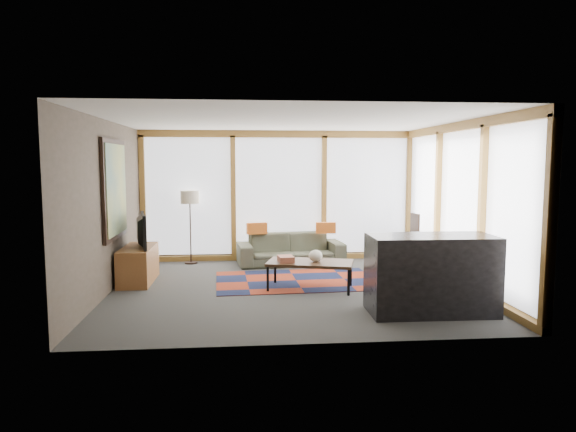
{
  "coord_description": "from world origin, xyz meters",
  "views": [
    {
      "loc": [
        -0.74,
        -7.86,
        1.96
      ],
      "look_at": [
        0.0,
        0.4,
        1.1
      ],
      "focal_mm": 32.0,
      "sensor_mm": 36.0,
      "label": 1
    }
  ],
  "objects": [
    {
      "name": "bowl_a",
      "position": [
        2.42,
        0.33,
        0.62
      ],
      "size": [
        0.2,
        0.2,
        0.1
      ],
      "primitive_type": "ellipsoid",
      "rotation": [
        0.0,
        0.0,
        -0.05
      ],
      "color": "black",
      "rests_on": "bookshelf"
    },
    {
      "name": "book_stack",
      "position": [
        -0.08,
        -0.07,
        0.48
      ],
      "size": [
        0.26,
        0.31,
        0.09
      ],
      "primitive_type": "cube",
      "rotation": [
        0.0,
        0.0,
        0.12
      ],
      "color": "#9C5037",
      "rests_on": "coffee_table"
    },
    {
      "name": "coffee_table",
      "position": [
        0.3,
        -0.07,
        0.22
      ],
      "size": [
        1.43,
        0.97,
        0.44
      ],
      "primitive_type": null,
      "rotation": [
        0.0,
        0.0,
        -0.26
      ],
      "color": "black",
      "rests_on": "ground"
    },
    {
      "name": "rug",
      "position": [
        0.14,
        0.5,
        0.01
      ],
      "size": [
        2.71,
        1.82,
        0.01
      ],
      "primitive_type": "cube",
      "rotation": [
        0.0,
        0.0,
        0.05
      ],
      "color": "maroon",
      "rests_on": "ground"
    },
    {
      "name": "pillow_right",
      "position": [
        0.88,
        1.94,
        0.7
      ],
      "size": [
        0.4,
        0.15,
        0.21
      ],
      "primitive_type": "cube",
      "rotation": [
        0.0,
        0.0,
        -0.08
      ],
      "color": "#BC591C",
      "rests_on": "sofa"
    },
    {
      "name": "ground",
      "position": [
        0.0,
        0.0,
        0.0
      ],
      "size": [
        5.5,
        5.5,
        0.0
      ],
      "primitive_type": "plane",
      "color": "#30302D",
      "rests_on": "ground"
    },
    {
      "name": "tv_console",
      "position": [
        -2.46,
        0.65,
        0.29
      ],
      "size": [
        0.49,
        1.17,
        0.58
      ],
      "primitive_type": "cube",
      "color": "brown",
      "rests_on": "ground"
    },
    {
      "name": "floor_lamp",
      "position": [
        -1.75,
        2.17,
        0.71
      ],
      "size": [
        0.36,
        0.36,
        1.43
      ],
      "primitive_type": null,
      "color": "black",
      "rests_on": "ground"
    },
    {
      "name": "vase",
      "position": [
        0.39,
        -0.1,
        0.53
      ],
      "size": [
        0.26,
        0.26,
        0.18
      ],
      "primitive_type": "ellipsoid",
      "rotation": [
        0.0,
        0.0,
        -0.24
      ],
      "color": "silver",
      "rests_on": "coffee_table"
    },
    {
      "name": "bar_counter",
      "position": [
        1.71,
        -1.47,
        0.51
      ],
      "size": [
        1.63,
        0.78,
        1.03
      ],
      "primitive_type": "cube",
      "rotation": [
        0.0,
        0.0,
        -0.02
      ],
      "color": "black",
      "rests_on": "ground"
    },
    {
      "name": "television",
      "position": [
        -2.45,
        0.63,
        0.86
      ],
      "size": [
        0.34,
        0.97,
        0.55
      ],
      "primitive_type": "imported",
      "rotation": [
        0.0,
        0.0,
        1.8
      ],
      "color": "black",
      "rests_on": "tv_console"
    },
    {
      "name": "pillow_left",
      "position": [
        -0.46,
        1.96,
        0.7
      ],
      "size": [
        0.41,
        0.19,
        0.22
      ],
      "primitive_type": "cube",
      "rotation": [
        0.0,
        0.0,
        0.19
      ],
      "color": "#BC591C",
      "rests_on": "sofa"
    },
    {
      "name": "shelf_picture",
      "position": [
        2.55,
        1.62,
        0.79
      ],
      "size": [
        0.08,
        0.33,
        0.42
      ],
      "primitive_type": "cube",
      "rotation": [
        0.0,
        0.0,
        0.12
      ],
      "color": "black",
      "rests_on": "bookshelf"
    },
    {
      "name": "sofa",
      "position": [
        0.19,
        1.94,
        0.3
      ],
      "size": [
        2.11,
        1.02,
        0.6
      ],
      "primitive_type": "imported",
      "rotation": [
        0.0,
        0.0,
        0.11
      ],
      "color": "#383D2E",
      "rests_on": "ground"
    },
    {
      "name": "bowl_b",
      "position": [
        2.46,
        0.71,
        0.62
      ],
      "size": [
        0.18,
        0.18,
        0.08
      ],
      "primitive_type": "ellipsoid",
      "rotation": [
        0.0,
        0.0,
        -0.11
      ],
      "color": "black",
      "rests_on": "bookshelf"
    },
    {
      "name": "room_envelope",
      "position": [
        0.49,
        0.56,
        1.54
      ],
      "size": [
        5.52,
        5.02,
        2.62
      ],
      "color": "#41392E",
      "rests_on": "ground"
    },
    {
      "name": "bookshelf",
      "position": [
        2.43,
        0.87,
        0.29
      ],
      "size": [
        0.42,
        2.3,
        0.57
      ],
      "primitive_type": null,
      "color": "black",
      "rests_on": "ground"
    }
  ]
}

